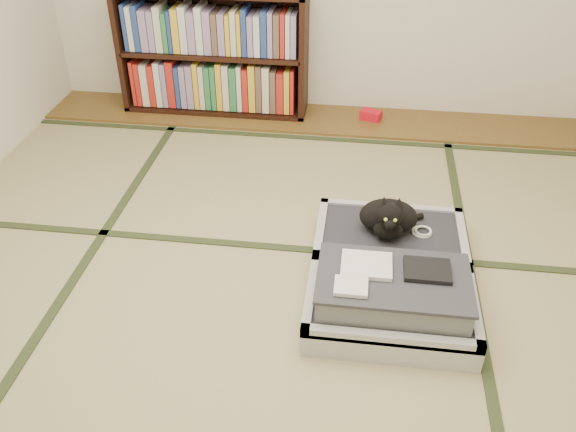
# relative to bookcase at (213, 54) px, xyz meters

# --- Properties ---
(floor) EXTENTS (4.50, 4.50, 0.00)m
(floor) POSITION_rel_bookcase_xyz_m (0.74, -2.07, -0.45)
(floor) COLOR tan
(floor) RESTS_ON ground
(wood_strip) EXTENTS (4.00, 0.50, 0.02)m
(wood_strip) POSITION_rel_bookcase_xyz_m (0.74, -0.07, -0.44)
(wood_strip) COLOR brown
(wood_strip) RESTS_ON ground
(red_item) EXTENTS (0.17, 0.14, 0.07)m
(red_item) POSITION_rel_bookcase_xyz_m (1.19, -0.04, -0.40)
(red_item) COLOR red
(red_item) RESTS_ON wood_strip
(tatami_borders) EXTENTS (4.00, 4.50, 0.01)m
(tatami_borders) POSITION_rel_bookcase_xyz_m (0.74, -1.58, -0.45)
(tatami_borders) COLOR #2D381E
(tatami_borders) RESTS_ON ground
(bookcase) EXTENTS (1.38, 0.32, 0.92)m
(bookcase) POSITION_rel_bookcase_xyz_m (0.00, 0.00, 0.00)
(bookcase) COLOR black
(bookcase) RESTS_ON wood_strip
(suitcase) EXTENTS (0.77, 1.03, 0.30)m
(suitcase) POSITION_rel_bookcase_xyz_m (1.32, -1.96, -0.34)
(suitcase) COLOR silver
(suitcase) RESTS_ON floor
(cat) EXTENTS (0.34, 0.35, 0.28)m
(cat) POSITION_rel_bookcase_xyz_m (1.30, -1.67, -0.20)
(cat) COLOR black
(cat) RESTS_ON suitcase
(cable_coil) EXTENTS (0.11, 0.11, 0.03)m
(cable_coil) POSITION_rel_bookcase_xyz_m (1.48, -1.64, -0.29)
(cable_coil) COLOR white
(cable_coil) RESTS_ON suitcase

